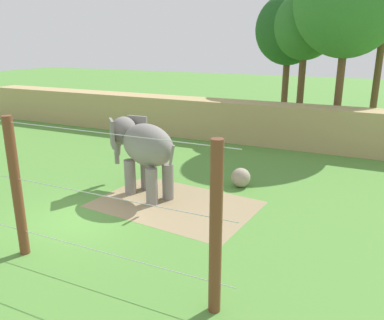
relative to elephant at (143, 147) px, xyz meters
The scene contains 9 objects.
ground_plane 3.51m from the elephant, 105.44° to the right, with size 120.00×120.00×0.00m, color #518938.
dirt_patch 2.48m from the elephant, 14.18° to the right, with size 5.68×3.86×0.01m, color #937F5B.
embankment_wall 9.80m from the elephant, 94.60° to the left, with size 36.00×1.80×2.33m, color tan.
elephant is the anchor object (origin of this frame).
enrichment_ball 4.19m from the elephant, 37.02° to the left, with size 0.79×0.79×0.79m, color gray.
cable_fence 5.29m from the elephant, 98.10° to the right, with size 12.69×0.27×3.90m.
tree_far_left 16.24m from the elephant, 83.19° to the left, with size 4.43×4.43×8.78m.
tree_left_of_centre 14.90m from the elephant, 65.60° to the left, with size 5.93×5.93×10.97m.
tree_behind_wall 15.30m from the elephant, 77.55° to the left, with size 3.99×3.99×8.71m.
Camera 1 is at (8.54, -9.25, 5.70)m, focal length 36.72 mm.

